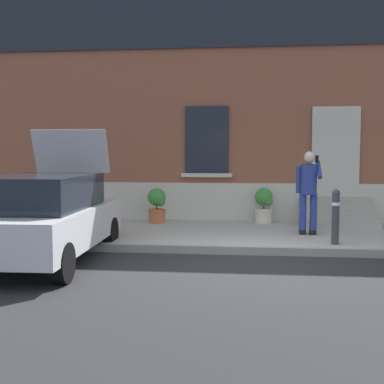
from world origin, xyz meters
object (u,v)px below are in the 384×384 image
bollard_near_person (336,215)px  planter_charcoal (59,202)px  planter_cream (264,204)px  hatchback_car_silver (44,216)px  planter_terracotta (157,205)px  person_on_phone (309,187)px

bollard_near_person → planter_charcoal: size_ratio=1.22×
planter_charcoal → planter_cream: size_ratio=1.00×
bollard_near_person → planter_cream: size_ratio=1.22×
hatchback_car_silver → planter_charcoal: hatchback_car_silver is taller
planter_terracotta → planter_cream: 2.63m
bollard_near_person → planter_cream: bearing=113.6°
person_on_phone → planter_terracotta: (-3.47, 1.40, -0.55)m
person_on_phone → planter_terracotta: size_ratio=2.04×
hatchback_car_silver → bollard_near_person: size_ratio=3.93×
bollard_near_person → person_on_phone: (-0.38, 1.10, 0.44)m
hatchback_car_silver → bollard_near_person: 5.30m
bollard_near_person → planter_terracotta: (-3.85, 2.50, -0.11)m
hatchback_car_silver → person_on_phone: 5.37m
planter_charcoal → planter_cream: bearing=-0.0°
bollard_near_person → planter_cream: 3.10m
planter_charcoal → planter_terracotta: (2.61, -0.34, 0.00)m
hatchback_car_silver → planter_terracotta: 4.11m
person_on_phone → planter_cream: person_on_phone is taller
planter_cream → planter_charcoal: bearing=180.0°
planter_charcoal → planter_terracotta: size_ratio=1.00×
planter_charcoal → planter_terracotta: bearing=-7.4°
person_on_phone → planter_cream: size_ratio=2.04×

